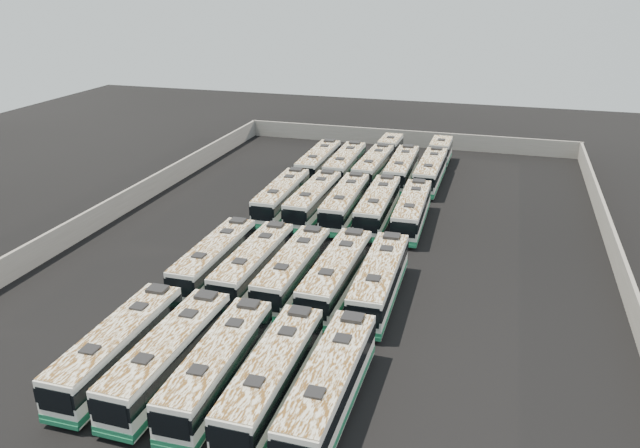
{
  "coord_description": "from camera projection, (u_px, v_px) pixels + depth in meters",
  "views": [
    {
      "loc": [
        12.61,
        -47.07,
        21.73
      ],
      "look_at": [
        -1.85,
        1.35,
        1.6
      ],
      "focal_mm": 35.0,
      "sensor_mm": 36.0,
      "label": 1
    }
  ],
  "objects": [
    {
      "name": "ground",
      "position": [
        336.0,
        249.0,
        53.3
      ],
      "size": [
        140.0,
        140.0,
        0.0
      ],
      "primitive_type": "plane",
      "color": "black",
      "rests_on": "ground"
    },
    {
      "name": "perimeter_wall",
      "position": [
        336.0,
        237.0,
        52.89
      ],
      "size": [
        45.2,
        73.2,
        2.2
      ],
      "color": "slate",
      "rests_on": "ground"
    },
    {
      "name": "bus_front_far_left",
      "position": [
        119.0,
        347.0,
        36.32
      ],
      "size": [
        2.47,
        11.28,
        3.17
      ],
      "rotation": [
        0.0,
        0.0,
        0.01
      ],
      "color": "white",
      "rests_on": "ground"
    },
    {
      "name": "bus_front_left",
      "position": [
        169.0,
        356.0,
        35.45
      ],
      "size": [
        2.56,
        11.4,
        3.2
      ],
      "rotation": [
        0.0,
        0.0,
        -0.01
      ],
      "color": "white",
      "rests_on": "ground"
    },
    {
      "name": "bus_front_center",
      "position": [
        219.0,
        366.0,
        34.59
      ],
      "size": [
        2.58,
        11.19,
        3.14
      ],
      "rotation": [
        0.0,
        0.0,
        0.02
      ],
      "color": "white",
      "rests_on": "ground"
    },
    {
      "name": "bus_front_right",
      "position": [
        273.0,
        376.0,
        33.66
      ],
      "size": [
        2.39,
        11.27,
        3.17
      ],
      "rotation": [
        0.0,
        0.0,
        -0.0
      ],
      "color": "white",
      "rests_on": "ground"
    },
    {
      "name": "bus_front_far_right",
      "position": [
        329.0,
        386.0,
        32.78
      ],
      "size": [
        2.54,
        11.55,
        3.25
      ],
      "rotation": [
        0.0,
        0.0,
        -0.01
      ],
      "color": "white",
      "rests_on": "ground"
    },
    {
      "name": "bus_midfront_far_left",
      "position": [
        215.0,
        259.0,
        47.71
      ],
      "size": [
        2.37,
        11.08,
        3.12
      ],
      "rotation": [
        0.0,
        0.0,
        0.0
      ],
      "color": "white",
      "rests_on": "ground"
    },
    {
      "name": "bus_midfront_left",
      "position": [
        254.0,
        265.0,
        46.71
      ],
      "size": [
        2.49,
        11.26,
        3.17
      ],
      "rotation": [
        0.0,
        0.0,
        -0.01
      ],
      "color": "white",
      "rests_on": "ground"
    },
    {
      "name": "bus_midfront_center",
      "position": [
        293.0,
        270.0,
        45.88
      ],
      "size": [
        2.47,
        11.22,
        3.15
      ],
      "rotation": [
        0.0,
        0.0,
        -0.01
      ],
      "color": "white",
      "rests_on": "ground"
    },
    {
      "name": "bus_midfront_right",
      "position": [
        336.0,
        275.0,
        44.98
      ],
      "size": [
        2.69,
        11.62,
        3.26
      ],
      "rotation": [
        0.0,
        0.0,
        -0.02
      ],
      "color": "white",
      "rests_on": "ground"
    },
    {
      "name": "bus_midfront_far_right",
      "position": [
        380.0,
        281.0,
        44.15
      ],
      "size": [
        2.66,
        11.62,
        3.26
      ],
      "rotation": [
        0.0,
        0.0,
        0.02
      ],
      "color": "white",
      "rests_on": "ground"
    },
    {
      "name": "bus_midback_far_left",
      "position": [
        282.0,
        197.0,
        61.02
      ],
      "size": [
        2.61,
        11.29,
        3.17
      ],
      "rotation": [
        0.0,
        0.0,
        0.02
      ],
      "color": "white",
      "rests_on": "ground"
    },
    {
      "name": "bus_midback_left",
      "position": [
        314.0,
        200.0,
        60.13
      ],
      "size": [
        2.53,
        11.39,
        3.2
      ],
      "rotation": [
        0.0,
        0.0,
        -0.01
      ],
      "color": "white",
      "rests_on": "ground"
    },
    {
      "name": "bus_midback_center",
      "position": [
        345.0,
        203.0,
        59.39
      ],
      "size": [
        2.62,
        11.35,
        3.18
      ],
      "rotation": [
        0.0,
        0.0,
        0.02
      ],
      "color": "white",
      "rests_on": "ground"
    },
    {
      "name": "bus_midback_right",
      "position": [
        378.0,
        206.0,
        58.48
      ],
      "size": [
        2.61,
        11.44,
        3.21
      ],
      "rotation": [
        0.0,
        0.0,
        0.02
      ],
      "color": "white",
      "rests_on": "ground"
    },
    {
      "name": "bus_midback_far_right",
      "position": [
        412.0,
        211.0,
        57.46
      ],
      "size": [
        2.65,
        11.22,
        3.15
      ],
      "rotation": [
        0.0,
        0.0,
        0.03
      ],
      "color": "white",
      "rests_on": "ground"
    },
    {
      "name": "bus_back_far_left",
      "position": [
        319.0,
        162.0,
        72.22
      ],
      "size": [
        2.55,
        11.41,
        3.2
      ],
      "rotation": [
        0.0,
        0.0,
        0.01
      ],
      "color": "white",
      "rests_on": "ground"
    },
    {
      "name": "bus_back_left",
      "position": [
        345.0,
        165.0,
        71.33
      ],
      "size": [
        2.54,
        11.39,
        3.2
      ],
      "rotation": [
        0.0,
        0.0,
        0.01
      ],
      "color": "white",
      "rests_on": "ground"
    },
    {
      "name": "bus_back_center",
      "position": [
        379.0,
        160.0,
        73.22
      ],
      "size": [
        2.76,
        17.27,
        3.12
      ],
      "rotation": [
        0.0,
        0.0,
        -0.02
      ],
      "color": "white",
      "rests_on": "ground"
    },
    {
      "name": "bus_back_right",
      "position": [
        402.0,
        169.0,
        69.81
      ],
      "size": [
        2.61,
        11.37,
        3.19
      ],
      "rotation": [
        0.0,
        0.0,
        0.02
      ],
      "color": "white",
      "rests_on": "ground"
    },
    {
      "name": "bus_back_far_right",
      "position": [
        434.0,
        164.0,
        71.63
      ],
      "size": [
        2.5,
        17.57,
        3.18
      ],
      "rotation": [
        0.0,
        0.0,
        -0.01
      ],
      "color": "white",
      "rests_on": "ground"
    }
  ]
}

